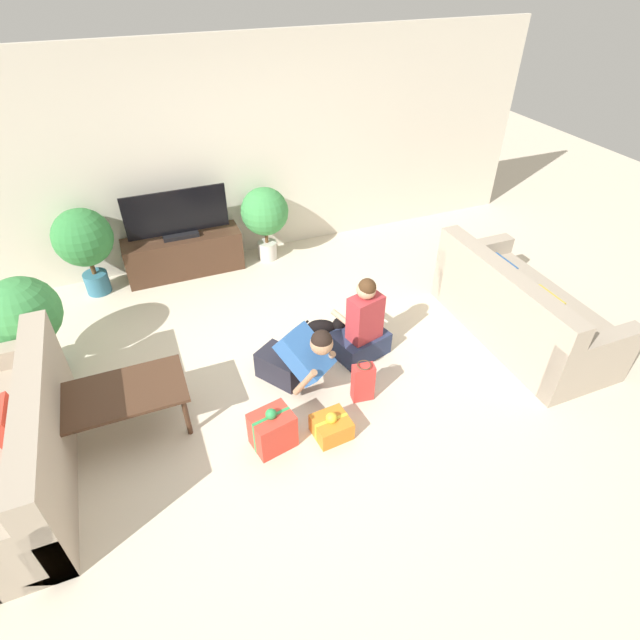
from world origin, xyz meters
TOP-DOWN VIEW (x-y plane):
  - ground_plane at (0.00, 0.00)m, footprint 16.00×16.00m
  - wall_back at (0.00, 2.63)m, footprint 8.40×0.06m
  - sofa_left at (-2.39, -0.22)m, footprint 0.92×1.96m
  - sofa_right at (2.39, -0.21)m, footprint 0.92×1.96m
  - coffee_table at (-1.56, -0.03)m, footprint 1.10×0.59m
  - tv_console at (-0.63, 2.35)m, footprint 1.41×0.41m
  - tv at (-0.63, 2.35)m, footprint 1.20×0.20m
  - potted_plant_back_right at (0.42, 2.30)m, footprint 0.60×0.60m
  - potted_plant_corner_left at (-2.24, 1.11)m, footprint 0.67×0.67m
  - potted_plant_back_left at (-1.68, 2.30)m, footprint 0.65×0.65m
  - person_kneeling at (-0.01, -0.07)m, footprint 0.67×0.79m
  - person_sitting at (0.73, 0.12)m, footprint 0.60×0.56m
  - dog at (0.47, 0.41)m, footprint 0.45×0.26m
  - gift_box_a at (0.05, -0.73)m, footprint 0.32×0.30m
  - gift_box_b at (-0.44, -0.64)m, footprint 0.38×0.33m
  - gift_bag_a at (0.48, -0.44)m, footprint 0.21×0.14m

SIDE VIEW (x-z plane):
  - ground_plane at x=0.00m, z-range 0.00..0.00m
  - gift_box_a at x=0.05m, z-range -0.03..0.22m
  - gift_box_b at x=-0.44m, z-range -0.03..0.38m
  - gift_bag_a at x=0.48m, z-range -0.01..0.40m
  - dog at x=0.47m, z-range 0.05..0.37m
  - tv_console at x=-0.63m, z-range 0.00..0.51m
  - sofa_left at x=-2.39m, z-range -0.13..0.74m
  - sofa_right at x=2.39m, z-range -0.13..0.74m
  - person_sitting at x=0.73m, z-range -0.13..0.78m
  - person_kneeling at x=-0.01m, z-range -0.05..0.73m
  - coffee_table at x=-1.56m, z-range 0.18..0.63m
  - potted_plant_corner_left at x=-2.24m, z-range 0.13..1.13m
  - potted_plant_back_right at x=0.42m, z-range 0.15..1.11m
  - potted_plant_back_left at x=-1.68m, z-range 0.16..1.21m
  - tv at x=-0.63m, z-range 0.47..1.05m
  - wall_back at x=0.00m, z-range 0.00..2.60m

